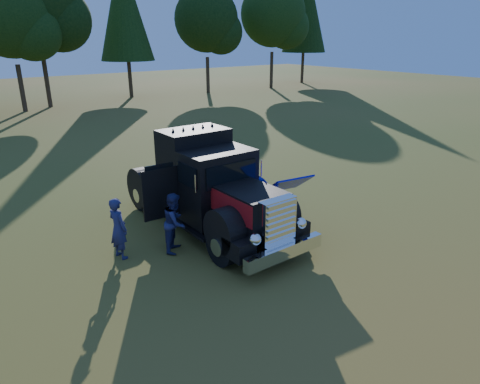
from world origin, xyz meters
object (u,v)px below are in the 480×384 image
at_px(diamond_t_truck, 210,190).
at_px(spectator_near, 118,228).
at_px(hotrod_coupe, 245,195).
at_px(spectator_far, 175,222).

height_order(diamond_t_truck, spectator_near, diamond_t_truck).
distance_m(diamond_t_truck, hotrod_coupe, 1.49).
distance_m(diamond_t_truck, spectator_near, 3.04).
relative_size(spectator_near, spectator_far, 1.02).
relative_size(hotrod_coupe, spectator_far, 2.77).
xyz_separation_m(hotrod_coupe, spectator_far, (-2.99, -0.65, 0.08)).
bearing_deg(hotrod_coupe, spectator_far, -167.81).
bearing_deg(spectator_near, hotrod_coupe, -100.11).
bearing_deg(hotrod_coupe, spectator_near, -178.90).
xyz_separation_m(spectator_near, spectator_far, (1.41, -0.56, -0.01)).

